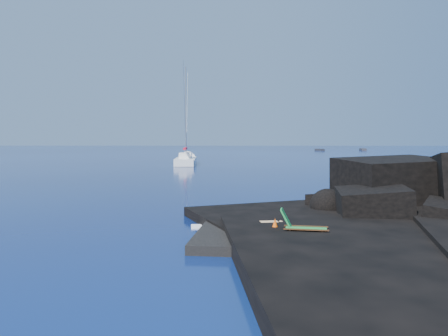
# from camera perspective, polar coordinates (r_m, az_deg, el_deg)

# --- Properties ---
(ground) EXTENTS (400.00, 400.00, 0.00)m
(ground) POSITION_cam_1_polar(r_m,az_deg,el_deg) (17.25, -4.30, -9.57)
(ground) COLOR #030730
(ground) RESTS_ON ground
(beach) EXTENTS (9.08, 6.86, 0.70)m
(beach) POSITION_cam_1_polar(r_m,az_deg,el_deg) (17.92, 10.52, -9.11)
(beach) COLOR black
(beach) RESTS_ON ground
(surf_foam) EXTENTS (10.00, 8.00, 0.06)m
(surf_foam) POSITION_cam_1_polar(r_m,az_deg,el_deg) (22.35, 9.83, -6.48)
(surf_foam) COLOR white
(surf_foam) RESTS_ON ground
(sailboat) EXTENTS (3.57, 14.13, 14.68)m
(sailboat) POSITION_cam_1_polar(r_m,az_deg,el_deg) (65.62, -5.00, 0.45)
(sailboat) COLOR white
(sailboat) RESTS_ON ground
(deck_chair) EXTENTS (1.78, 1.00, 1.16)m
(deck_chair) POSITION_cam_1_polar(r_m,az_deg,el_deg) (16.51, 10.68, -6.95)
(deck_chair) COLOR #1D8239
(deck_chair) RESTS_ON beach
(towel) EXTENTS (2.27, 1.30, 0.06)m
(towel) POSITION_cam_1_polar(r_m,az_deg,el_deg) (18.01, 5.90, -7.77)
(towel) COLOR silver
(towel) RESTS_ON beach
(sunbather) EXTENTS (2.04, 0.75, 0.27)m
(sunbather) POSITION_cam_1_polar(r_m,az_deg,el_deg) (17.98, 5.90, -7.26)
(sunbather) COLOR #E1AE76
(sunbather) RESTS_ON towel
(marker_cone) EXTENTS (0.47, 0.47, 0.61)m
(marker_cone) POSITION_cam_1_polar(r_m,az_deg,el_deg) (16.98, 6.68, -7.55)
(marker_cone) COLOR #EC550C
(marker_cone) RESTS_ON beach
(distant_boat_a) EXTENTS (2.43, 4.41, 0.56)m
(distant_boat_a) POSITION_cam_1_polar(r_m,az_deg,el_deg) (138.75, 12.38, 2.24)
(distant_boat_a) COLOR #26262B
(distant_boat_a) RESTS_ON ground
(distant_boat_b) EXTENTS (1.97, 4.85, 0.63)m
(distant_boat_b) POSITION_cam_1_polar(r_m,az_deg,el_deg) (144.66, 17.68, 2.21)
(distant_boat_b) COLOR #2A292F
(distant_boat_b) RESTS_ON ground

